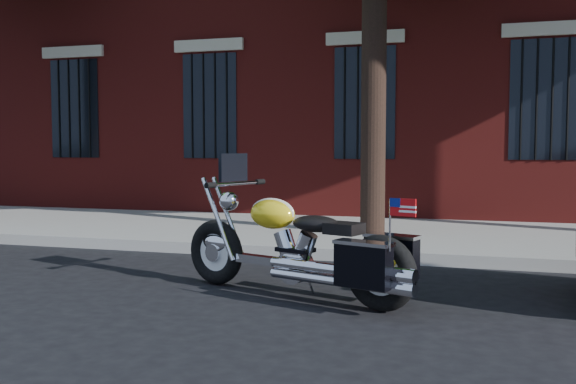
% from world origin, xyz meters
% --- Properties ---
extents(ground, '(120.00, 120.00, 0.00)m').
position_xyz_m(ground, '(0.00, 0.00, 0.00)').
color(ground, black).
rests_on(ground, ground).
extents(curb, '(40.00, 0.16, 0.15)m').
position_xyz_m(curb, '(0.00, 1.38, 0.07)').
color(curb, gray).
rests_on(curb, ground).
extents(sidewalk, '(40.00, 3.60, 0.15)m').
position_xyz_m(sidewalk, '(0.00, 3.26, 0.07)').
color(sidewalk, gray).
rests_on(sidewalk, ground).
extents(motorcycle, '(2.46, 1.33, 1.35)m').
position_xyz_m(motorcycle, '(0.42, -0.72, 0.46)').
color(motorcycle, black).
rests_on(motorcycle, ground).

